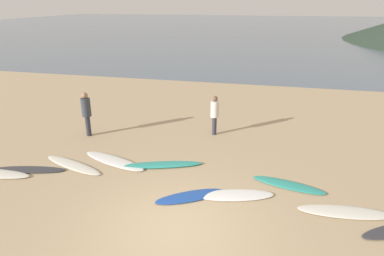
# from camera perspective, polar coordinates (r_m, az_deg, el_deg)

# --- Properties ---
(ground_plane) EXTENTS (120.00, 120.00, 0.20)m
(ground_plane) POSITION_cam_1_polar(r_m,az_deg,el_deg) (17.06, 6.61, 3.46)
(ground_plane) COLOR tan
(ground_plane) RESTS_ON ground
(ocean_water) EXTENTS (140.00, 100.00, 0.01)m
(ocean_water) POSITION_cam_1_polar(r_m,az_deg,el_deg) (71.11, 12.55, 16.45)
(ocean_water) COLOR slate
(ocean_water) RESTS_ON ground
(surfboard_1) EXTENTS (2.39, 0.94, 0.06)m
(surfboard_1) POSITION_cam_1_polar(r_m,az_deg,el_deg) (11.72, -26.00, -6.36)
(surfboard_1) COLOR #333338
(surfboard_1) RESTS_ON ground
(surfboard_2) EXTENTS (2.47, 1.24, 0.07)m
(surfboard_2) POSITION_cam_1_polar(r_m,az_deg,el_deg) (11.47, -19.57, -5.94)
(surfboard_2) COLOR silver
(surfboard_2) RESTS_ON ground
(surfboard_3) EXTENTS (2.57, 1.39, 0.08)m
(surfboard_3) POSITION_cam_1_polar(r_m,az_deg,el_deg) (11.37, -13.12, -5.45)
(surfboard_3) COLOR white
(surfboard_3) RESTS_ON ground
(surfboard_4) EXTENTS (2.63, 1.27, 0.10)m
(surfboard_4) POSITION_cam_1_polar(r_m,az_deg,el_deg) (10.85, -5.24, -6.21)
(surfboard_4) COLOR teal
(surfboard_4) RESTS_ON ground
(surfboard_5) EXTENTS (1.91, 1.47, 0.06)m
(surfboard_5) POSITION_cam_1_polar(r_m,az_deg,el_deg) (9.23, -0.36, -11.51)
(surfboard_5) COLOR #1E479E
(surfboard_5) RESTS_ON ground
(surfboard_6) EXTENTS (2.20, 1.15, 0.07)m
(surfboard_6) POSITION_cam_1_polar(r_m,az_deg,el_deg) (9.35, 7.30, -11.21)
(surfboard_6) COLOR white
(surfboard_6) RESTS_ON ground
(surfboard_7) EXTENTS (2.13, 0.98, 0.07)m
(surfboard_7) POSITION_cam_1_polar(r_m,az_deg,el_deg) (10.12, 16.05, -9.25)
(surfboard_7) COLOR teal
(surfboard_7) RESTS_ON ground
(surfboard_8) EXTENTS (2.34, 0.79, 0.07)m
(surfboard_8) POSITION_cam_1_polar(r_m,az_deg,el_deg) (9.44, 24.48, -12.83)
(surfboard_8) COLOR silver
(surfboard_8) RESTS_ON ground
(person_0) EXTENTS (0.32, 0.32, 1.57)m
(person_0) POSITION_cam_1_polar(r_m,az_deg,el_deg) (13.02, 3.87, 2.72)
(person_0) COLOR #2D2D38
(person_0) RESTS_ON ground
(person_1) EXTENTS (0.35, 0.35, 1.74)m
(person_1) POSITION_cam_1_polar(r_m,az_deg,el_deg) (13.46, -17.49, 2.83)
(person_1) COLOR #2D2D38
(person_1) RESTS_ON ground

